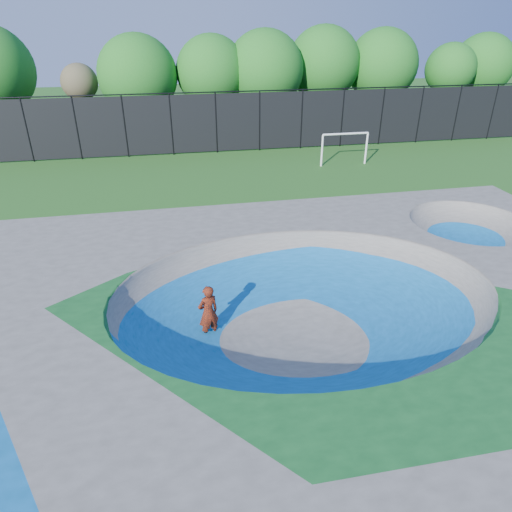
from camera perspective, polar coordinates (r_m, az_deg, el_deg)
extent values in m
plane|color=#205818|center=(13.75, 5.87, -9.46)|extent=(120.00, 120.00, 0.00)
cube|color=gray|center=(13.32, 6.02, -6.87)|extent=(22.00, 14.00, 1.50)
imported|color=#B4300E|center=(13.06, -5.98, -7.05)|extent=(0.74, 0.62, 1.72)
cube|color=black|center=(13.55, -5.81, -9.97)|extent=(0.78, 0.59, 0.05)
cylinder|color=white|center=(29.40, 8.25, 12.90)|extent=(0.12, 0.12, 1.96)
cylinder|color=white|center=(30.47, 13.62, 12.94)|extent=(0.12, 0.12, 1.96)
cylinder|color=white|center=(29.68, 11.15, 14.76)|extent=(2.93, 0.12, 0.12)
cylinder|color=black|center=(33.18, -26.68, 13.84)|extent=(0.09, 0.09, 4.00)
cylinder|color=black|center=(32.54, -21.47, 14.60)|extent=(0.09, 0.09, 4.00)
cylinder|color=black|center=(32.16, -16.05, 15.27)|extent=(0.09, 0.09, 4.00)
cylinder|color=black|center=(32.07, -10.53, 15.82)|extent=(0.09, 0.09, 4.00)
cylinder|color=black|center=(32.25, -4.99, 16.22)|extent=(0.09, 0.09, 4.00)
cylinder|color=black|center=(32.71, 0.45, 16.48)|extent=(0.09, 0.09, 4.00)
cylinder|color=black|center=(33.44, 5.71, 16.59)|extent=(0.09, 0.09, 4.00)
cylinder|color=black|center=(34.41, 10.72, 16.57)|extent=(0.09, 0.09, 4.00)
cylinder|color=black|center=(35.61, 15.41, 16.45)|extent=(0.09, 0.09, 4.00)
cylinder|color=black|center=(37.01, 19.77, 16.24)|extent=(0.09, 0.09, 4.00)
cylinder|color=black|center=(38.60, 23.78, 15.97)|extent=(0.09, 0.09, 4.00)
cylinder|color=black|center=(40.35, 27.45, 15.66)|extent=(0.09, 0.09, 4.00)
cube|color=black|center=(32.25, -4.99, 16.22)|extent=(48.00, 0.03, 3.80)
cylinder|color=black|center=(31.93, -5.14, 19.74)|extent=(48.00, 0.08, 0.08)
cylinder|color=#453122|center=(38.90, -29.09, 14.12)|extent=(0.44, 0.44, 2.91)
cylinder|color=#453122|center=(37.75, -20.51, 15.65)|extent=(0.44, 0.44, 3.13)
sphere|color=brown|center=(37.37, -21.21, 19.62)|extent=(2.60, 2.60, 2.60)
cylinder|color=#453122|center=(36.33, -13.93, 15.70)|extent=(0.44, 0.44, 2.61)
sphere|color=#1C6A1C|center=(35.84, -14.58, 21.02)|extent=(5.61, 5.61, 5.61)
cylinder|color=#453122|center=(36.49, -5.33, 16.66)|extent=(0.44, 0.44, 2.94)
sphere|color=#1C6A1C|center=(36.01, -5.57, 21.97)|extent=(5.14, 5.14, 5.14)
cylinder|color=#453122|center=(36.96, 1.06, 16.78)|extent=(0.44, 0.44, 2.77)
sphere|color=#1C6A1C|center=(36.47, 1.11, 22.23)|extent=(5.71, 5.71, 5.71)
cylinder|color=#453122|center=(39.43, 8.09, 17.44)|extent=(0.44, 0.44, 3.09)
sphere|color=#1C6A1C|center=(38.98, 8.47, 22.72)|extent=(5.60, 5.60, 5.60)
cylinder|color=#453122|center=(41.09, 14.85, 17.11)|extent=(0.44, 0.44, 2.92)
sphere|color=#1C6A1C|center=(40.66, 15.48, 22.02)|extent=(5.58, 5.58, 5.58)
cylinder|color=#453122|center=(43.41, 22.37, 16.73)|extent=(0.44, 0.44, 3.19)
sphere|color=#1C6A1C|center=(43.05, 23.14, 20.74)|extent=(4.01, 4.01, 4.01)
cylinder|color=#453122|center=(46.90, 25.60, 16.61)|extent=(0.44, 0.44, 2.88)
sphere|color=#1C6A1C|center=(46.53, 26.48, 20.62)|extent=(5.12, 5.12, 5.12)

